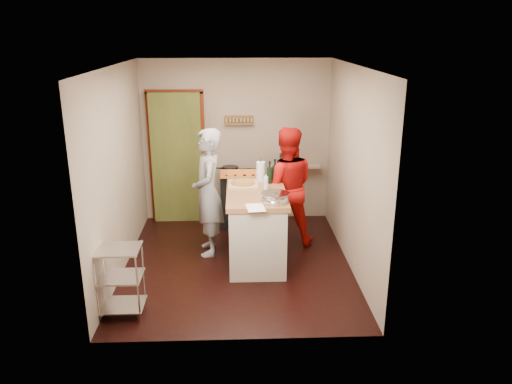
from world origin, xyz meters
TOP-DOWN VIEW (x-y plane):
  - floor at (0.00, 0.00)m, footprint 3.50×3.50m
  - back_wall at (-0.64, 1.78)m, footprint 3.00×0.44m
  - left_wall at (-1.50, 0.00)m, footprint 0.04×3.50m
  - right_wall at (1.50, 0.00)m, footprint 0.04×3.50m
  - ceiling at (0.00, 0.00)m, footprint 3.00×3.50m
  - stove at (0.05, 1.42)m, footprint 0.60×0.63m
  - wire_shelving at (-1.28, -1.20)m, footprint 0.48×0.40m
  - island at (0.26, 0.08)m, footprint 0.78×1.45m
  - person_stripe at (-0.40, 0.39)m, footprint 0.49×0.68m
  - person_red at (0.71, 0.66)m, footprint 0.85×0.67m

SIDE VIEW (x-z plane):
  - floor at x=0.00m, z-range 0.00..0.00m
  - wire_shelving at x=-1.28m, z-range 0.04..0.84m
  - stove at x=0.05m, z-range -0.05..0.95m
  - island at x=0.26m, z-range -0.13..1.17m
  - person_red at x=0.71m, z-range 0.00..1.73m
  - person_stripe at x=-0.40m, z-range 0.00..1.77m
  - back_wall at x=-0.64m, z-range -0.17..2.43m
  - left_wall at x=-1.50m, z-range 0.00..2.60m
  - right_wall at x=1.50m, z-range 0.00..2.60m
  - ceiling at x=0.00m, z-range 2.60..2.62m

